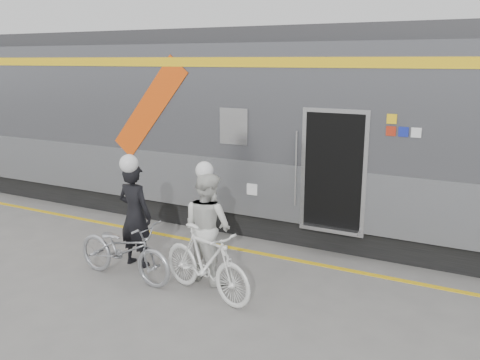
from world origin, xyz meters
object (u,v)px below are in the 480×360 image
Objects in this scene: man at (135,215)px; woman at (208,227)px; bicycle_left at (124,250)px; bicycle_right at (206,262)px.

woman is (1.41, 0.08, -0.01)m from man.
man is 0.95× the size of bicycle_left.
woman is at bearing -59.28° from bicycle_left.
bicycle_right is (0.30, -0.55, -0.35)m from woman.
woman is at bearing 44.22° from bicycle_right.
man reaches higher than bicycle_left.
bicycle_left is 1.51m from bicycle_right.
woman is 0.99× the size of bicycle_right.
man is 1.81m from bicycle_right.
man is 0.71m from bicycle_left.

